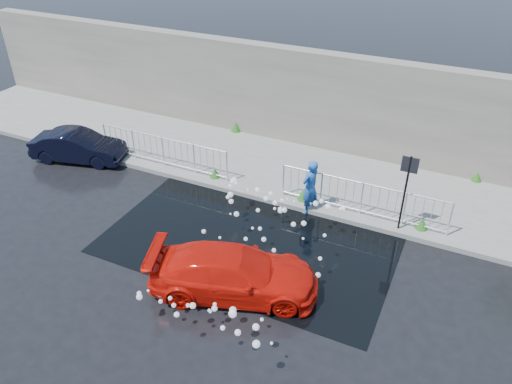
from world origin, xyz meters
TOP-DOWN VIEW (x-y plane):
  - ground at (0.00, 0.00)m, footprint 90.00×90.00m
  - pavement at (0.00, 5.00)m, footprint 30.00×4.00m
  - curb at (0.00, 3.00)m, footprint 30.00×0.25m
  - retaining_wall at (0.00, 7.20)m, footprint 30.00×0.60m
  - puddle at (0.50, 1.00)m, footprint 8.00×5.00m
  - sign_post at (4.20, 3.10)m, footprint 0.45×0.06m
  - railing_left at (-4.00, 3.35)m, footprint 5.05×0.05m
  - railing_right at (3.00, 3.35)m, footprint 5.05×0.05m
  - weeds at (-0.24, 4.53)m, footprint 12.17×3.93m
  - water_spray at (1.08, 0.14)m, footprint 3.61×5.51m
  - red_car at (1.03, -1.06)m, footprint 4.44×2.92m
  - dark_car at (-7.14, 2.60)m, footprint 3.54×1.98m
  - person at (1.50, 3.00)m, footprint 0.63×0.76m

SIDE VIEW (x-z plane):
  - ground at x=0.00m, z-range 0.00..0.00m
  - puddle at x=0.50m, z-range 0.00..0.01m
  - pavement at x=0.00m, z-range 0.00..0.15m
  - curb at x=0.00m, z-range 0.00..0.16m
  - weeds at x=-0.24m, z-range 0.13..0.53m
  - dark_car at x=-7.14m, z-range 0.00..1.10m
  - red_car at x=1.03m, z-range 0.00..1.20m
  - railing_left at x=-4.00m, z-range 0.19..1.29m
  - railing_right at x=3.00m, z-range 0.19..1.29m
  - water_spray at x=1.08m, z-range 0.27..1.30m
  - person at x=1.50m, z-range 0.00..1.77m
  - sign_post at x=4.20m, z-range 0.47..2.97m
  - retaining_wall at x=0.00m, z-range 0.15..3.65m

